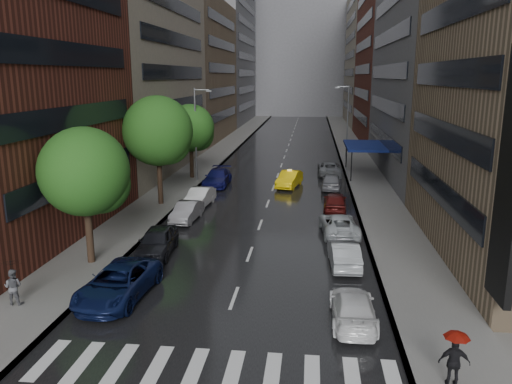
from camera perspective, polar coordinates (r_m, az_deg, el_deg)
ground at (r=20.72m, az=-4.30°, el=-16.68°), size 220.00×220.00×0.00m
road at (r=68.50m, az=3.44°, el=4.52°), size 14.00×140.00×0.01m
sidewalk_left at (r=69.53m, az=-4.01°, el=4.70°), size 4.00×140.00×0.15m
sidewalk_right at (r=68.62m, az=10.99°, el=4.38°), size 4.00×140.00×0.15m
crosswalk at (r=19.00m, az=-4.85°, el=-19.66°), size 13.15×2.80×0.01m
buildings_left at (r=78.83m, az=-7.50°, el=17.22°), size 8.00×108.00×38.00m
buildings_right at (r=75.37m, az=15.84°, el=16.31°), size 8.05×109.10×36.00m
building_far at (r=135.80m, az=5.13°, el=15.54°), size 40.00×14.00×32.00m
tree_near at (r=28.27m, az=-19.02°, el=2.18°), size 4.82×4.82×7.69m
tree_mid at (r=40.26m, az=-11.17°, el=6.85°), size 5.53×5.53×8.81m
tree_far at (r=50.64m, az=-7.48°, el=7.25°), size 4.74×4.74×7.55m
taxi at (r=47.17m, az=3.83°, el=1.49°), size 2.53×4.87×1.53m
parked_cars_left at (r=34.74m, az=-8.66°, el=-2.89°), size 2.98×30.58×1.60m
parked_cars_right at (r=38.44m, az=9.07°, el=-1.43°), size 2.72×37.47×1.51m
ped_black_umbrella at (r=25.30m, az=-26.10°, el=-8.87°), size 0.96×0.98×2.09m
ped_red_umbrella at (r=18.53m, az=21.80°, el=-16.82°), size 1.04×0.82×2.01m
street_lamp_left at (r=49.23m, az=-6.83°, el=6.78°), size 1.74×0.22×9.00m
street_lamp_right at (r=63.01m, az=10.35°, el=8.05°), size 1.74×0.22×9.00m
awning at (r=53.40m, az=12.32°, el=5.17°), size 4.00×8.00×3.12m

